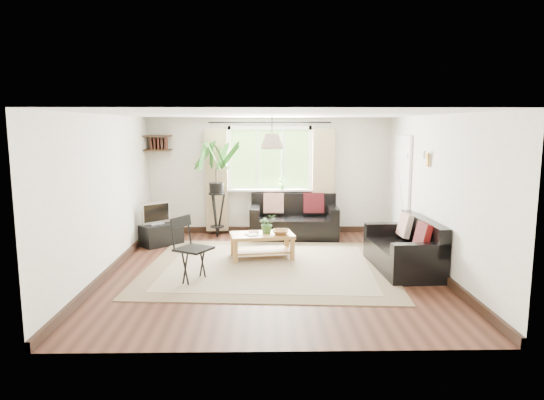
{
  "coord_description": "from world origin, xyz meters",
  "views": [
    {
      "loc": [
        -0.14,
        -7.3,
        2.23
      ],
      "look_at": [
        0.0,
        0.4,
        1.05
      ],
      "focal_mm": 32.0,
      "sensor_mm": 36.0,
      "label": 1
    }
  ],
  "objects_px": {
    "tv_stand": "(161,235)",
    "palm_stand": "(217,189)",
    "coffee_table": "(262,246)",
    "folding_chair": "(194,250)",
    "sofa_back": "(294,217)",
    "sofa_right": "(403,246)"
  },
  "relations": [
    {
      "from": "coffee_table",
      "to": "palm_stand",
      "type": "relative_size",
      "value": 0.54
    },
    {
      "from": "sofa_right",
      "to": "coffee_table",
      "type": "bearing_deg",
      "value": -110.19
    },
    {
      "from": "sofa_right",
      "to": "tv_stand",
      "type": "bearing_deg",
      "value": -114.9
    },
    {
      "from": "coffee_table",
      "to": "tv_stand",
      "type": "height_order",
      "value": "coffee_table"
    },
    {
      "from": "coffee_table",
      "to": "tv_stand",
      "type": "xyz_separation_m",
      "value": [
        -1.91,
        0.97,
        -0.02
      ]
    },
    {
      "from": "tv_stand",
      "to": "palm_stand",
      "type": "relative_size",
      "value": 0.38
    },
    {
      "from": "palm_stand",
      "to": "sofa_right",
      "type": "bearing_deg",
      "value": -36.46
    },
    {
      "from": "sofa_back",
      "to": "palm_stand",
      "type": "xyz_separation_m",
      "value": [
        -1.55,
        0.06,
        0.57
      ]
    },
    {
      "from": "sofa_back",
      "to": "folding_chair",
      "type": "bearing_deg",
      "value": -118.26
    },
    {
      "from": "tv_stand",
      "to": "folding_chair",
      "type": "xyz_separation_m",
      "value": [
        0.93,
        -2.2,
        0.27
      ]
    },
    {
      "from": "coffee_table",
      "to": "folding_chair",
      "type": "height_order",
      "value": "folding_chair"
    },
    {
      "from": "tv_stand",
      "to": "palm_stand",
      "type": "bearing_deg",
      "value": -9.44
    },
    {
      "from": "sofa_right",
      "to": "tv_stand",
      "type": "xyz_separation_m",
      "value": [
        -4.1,
        1.66,
        -0.18
      ]
    },
    {
      "from": "sofa_back",
      "to": "tv_stand",
      "type": "xyz_separation_m",
      "value": [
        -2.54,
        -0.58,
        -0.21
      ]
    },
    {
      "from": "sofa_back",
      "to": "palm_stand",
      "type": "bearing_deg",
      "value": 179.83
    },
    {
      "from": "sofa_right",
      "to": "palm_stand",
      "type": "bearing_deg",
      "value": -129.37
    },
    {
      "from": "sofa_right",
      "to": "coffee_table",
      "type": "height_order",
      "value": "sofa_right"
    },
    {
      "from": "sofa_back",
      "to": "folding_chair",
      "type": "distance_m",
      "value": 3.22
    },
    {
      "from": "palm_stand",
      "to": "tv_stand",
      "type": "bearing_deg",
      "value": -147.41
    },
    {
      "from": "palm_stand",
      "to": "folding_chair",
      "type": "xyz_separation_m",
      "value": [
        -0.07,
        -2.84,
        -0.51
      ]
    },
    {
      "from": "tv_stand",
      "to": "folding_chair",
      "type": "height_order",
      "value": "folding_chair"
    },
    {
      "from": "coffee_table",
      "to": "tv_stand",
      "type": "bearing_deg",
      "value": 152.94
    }
  ]
}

